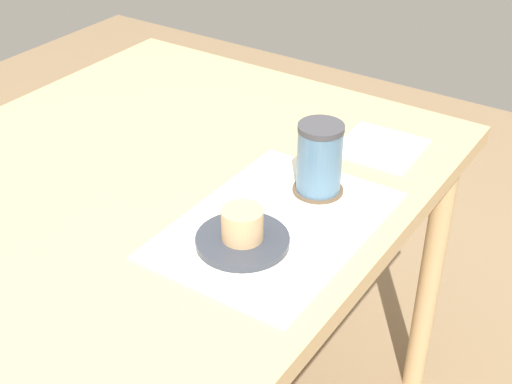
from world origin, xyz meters
TOP-DOWN VIEW (x-y plane):
  - dining_table at (0.00, 0.00)m, footprint 1.12×0.90m
  - placemat at (0.03, -0.27)m, footprint 0.40×0.28m
  - pastry_plate at (-0.05, -0.26)m, footprint 0.15×0.15m
  - pastry at (-0.05, -0.26)m, footprint 0.07×0.07m
  - coffee_coaster at (0.15, -0.28)m, footprint 0.09×0.09m
  - coffee_mug at (0.15, -0.28)m, footprint 0.11×0.08m
  - paper_napkin at (0.36, -0.30)m, footprint 0.16×0.16m

SIDE VIEW (x-z plane):
  - dining_table at x=0.00m, z-range 0.29..1.02m
  - placemat at x=0.03m, z-range 0.73..0.73m
  - paper_napkin at x=0.36m, z-range 0.73..0.73m
  - coffee_coaster at x=0.15m, z-range 0.73..0.74m
  - pastry_plate at x=-0.05m, z-range 0.73..0.74m
  - pastry at x=-0.05m, z-range 0.74..0.79m
  - coffee_mug at x=0.15m, z-range 0.74..0.86m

